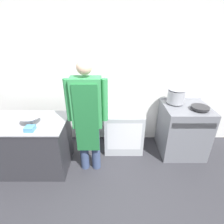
{
  "coord_description": "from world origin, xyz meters",
  "views": [
    {
      "loc": [
        0.12,
        -1.48,
        2.2
      ],
      "look_at": [
        0.11,
        0.93,
        1.0
      ],
      "focal_mm": 28.0,
      "sensor_mm": 36.0,
      "label": 1
    }
  ],
  "objects_px": {
    "stove": "(183,130)",
    "fridge_unit": "(124,130)",
    "mixing_bowl": "(32,120)",
    "plastic_tub": "(30,128)",
    "saute_pan": "(201,108)",
    "stock_pot": "(177,95)",
    "person_cook": "(88,114)"
  },
  "relations": [
    {
      "from": "stove",
      "to": "stock_pot",
      "type": "xyz_separation_m",
      "value": [
        -0.17,
        0.13,
        0.62
      ]
    },
    {
      "from": "fridge_unit",
      "to": "saute_pan",
      "type": "relative_size",
      "value": 2.71
    },
    {
      "from": "fridge_unit",
      "to": "person_cook",
      "type": "height_order",
      "value": "person_cook"
    },
    {
      "from": "fridge_unit",
      "to": "stock_pot",
      "type": "bearing_deg",
      "value": 1.73
    },
    {
      "from": "stove",
      "to": "fridge_unit",
      "type": "bearing_deg",
      "value": 174.55
    },
    {
      "from": "mixing_bowl",
      "to": "stock_pot",
      "type": "relative_size",
      "value": 1.03
    },
    {
      "from": "mixing_bowl",
      "to": "fridge_unit",
      "type": "bearing_deg",
      "value": 21.87
    },
    {
      "from": "saute_pan",
      "to": "plastic_tub",
      "type": "bearing_deg",
      "value": -168.39
    },
    {
      "from": "stove",
      "to": "mixing_bowl",
      "type": "distance_m",
      "value": 2.6
    },
    {
      "from": "person_cook",
      "to": "plastic_tub",
      "type": "distance_m",
      "value": 0.82
    },
    {
      "from": "fridge_unit",
      "to": "person_cook",
      "type": "distance_m",
      "value": 1.04
    },
    {
      "from": "fridge_unit",
      "to": "mixing_bowl",
      "type": "height_order",
      "value": "mixing_bowl"
    },
    {
      "from": "mixing_bowl",
      "to": "plastic_tub",
      "type": "relative_size",
      "value": 2.4
    },
    {
      "from": "fridge_unit",
      "to": "mixing_bowl",
      "type": "distance_m",
      "value": 1.63
    },
    {
      "from": "stove",
      "to": "fridge_unit",
      "type": "height_order",
      "value": "stove"
    },
    {
      "from": "stove",
      "to": "saute_pan",
      "type": "bearing_deg",
      "value": -39.72
    },
    {
      "from": "fridge_unit",
      "to": "mixing_bowl",
      "type": "relative_size",
      "value": 2.55
    },
    {
      "from": "mixing_bowl",
      "to": "plastic_tub",
      "type": "distance_m",
      "value": 0.21
    },
    {
      "from": "plastic_tub",
      "to": "saute_pan",
      "type": "bearing_deg",
      "value": 11.61
    },
    {
      "from": "person_cook",
      "to": "mixing_bowl",
      "type": "relative_size",
      "value": 5.88
    },
    {
      "from": "person_cook",
      "to": "mixing_bowl",
      "type": "height_order",
      "value": "person_cook"
    },
    {
      "from": "person_cook",
      "to": "stock_pot",
      "type": "bearing_deg",
      "value": 21.81
    },
    {
      "from": "fridge_unit",
      "to": "saute_pan",
      "type": "height_order",
      "value": "saute_pan"
    },
    {
      "from": "fridge_unit",
      "to": "person_cook",
      "type": "bearing_deg",
      "value": -135.54
    },
    {
      "from": "stove",
      "to": "saute_pan",
      "type": "relative_size",
      "value": 3.29
    },
    {
      "from": "person_cook",
      "to": "plastic_tub",
      "type": "bearing_deg",
      "value": -165.81
    },
    {
      "from": "mixing_bowl",
      "to": "saute_pan",
      "type": "relative_size",
      "value": 1.06
    },
    {
      "from": "mixing_bowl",
      "to": "stock_pot",
      "type": "height_order",
      "value": "stock_pot"
    },
    {
      "from": "fridge_unit",
      "to": "saute_pan",
      "type": "bearing_deg",
      "value": -10.62
    },
    {
      "from": "saute_pan",
      "to": "mixing_bowl",
      "type": "bearing_deg",
      "value": -172.74
    },
    {
      "from": "stock_pot",
      "to": "fridge_unit",
      "type": "bearing_deg",
      "value": -178.27
    },
    {
      "from": "stove",
      "to": "mixing_bowl",
      "type": "bearing_deg",
      "value": -169.43
    }
  ]
}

